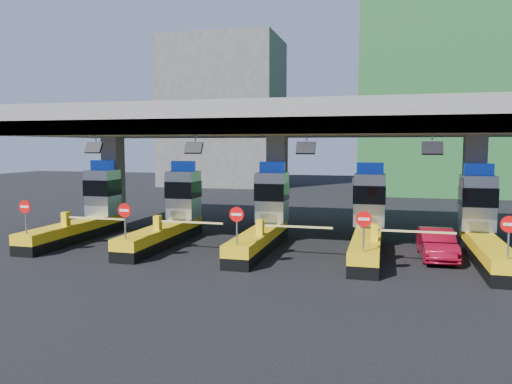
# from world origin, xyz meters

# --- Properties ---
(ground) EXTENTS (120.00, 120.00, 0.00)m
(ground) POSITION_xyz_m (0.00, 0.00, 0.00)
(ground) COLOR black
(ground) RESTS_ON ground
(toll_canopy) EXTENTS (28.00, 12.09, 7.00)m
(toll_canopy) POSITION_xyz_m (0.00, 2.87, 6.13)
(toll_canopy) COLOR slate
(toll_canopy) RESTS_ON ground
(toll_lane_far_left) EXTENTS (4.43, 8.00, 4.16)m
(toll_lane_far_left) POSITION_xyz_m (-10.00, 0.28, 1.40)
(toll_lane_far_left) COLOR black
(toll_lane_far_left) RESTS_ON ground
(toll_lane_left) EXTENTS (4.43, 8.00, 4.16)m
(toll_lane_left) POSITION_xyz_m (-5.00, 0.28, 1.40)
(toll_lane_left) COLOR black
(toll_lane_left) RESTS_ON ground
(toll_lane_center) EXTENTS (4.43, 8.00, 4.16)m
(toll_lane_center) POSITION_xyz_m (0.00, 0.28, 1.40)
(toll_lane_center) COLOR black
(toll_lane_center) RESTS_ON ground
(toll_lane_right) EXTENTS (4.43, 8.00, 4.16)m
(toll_lane_right) POSITION_xyz_m (5.00, 0.28, 1.40)
(toll_lane_right) COLOR black
(toll_lane_right) RESTS_ON ground
(toll_lane_far_right) EXTENTS (4.43, 8.00, 4.16)m
(toll_lane_far_right) POSITION_xyz_m (10.00, 0.28, 1.40)
(toll_lane_far_right) COLOR black
(toll_lane_far_right) RESTS_ON ground
(bg_building_scaffold) EXTENTS (18.00, 12.00, 28.00)m
(bg_building_scaffold) POSITION_xyz_m (12.00, 32.00, 14.00)
(bg_building_scaffold) COLOR #1E5926
(bg_building_scaffold) RESTS_ON ground
(bg_building_concrete) EXTENTS (14.00, 10.00, 18.00)m
(bg_building_concrete) POSITION_xyz_m (-14.00, 36.00, 9.00)
(bg_building_concrete) COLOR #4C4C49
(bg_building_concrete) RESTS_ON ground
(red_car) EXTENTS (1.58, 4.09, 1.33)m
(red_car) POSITION_xyz_m (8.01, -0.58, 0.67)
(red_car) COLOR maroon
(red_car) RESTS_ON ground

